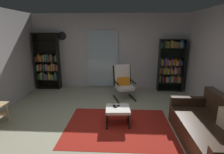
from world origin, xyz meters
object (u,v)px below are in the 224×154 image
at_px(tv_remote, 117,106).
at_px(cell_phone, 115,106).
at_px(leather_sofa, 214,132).
at_px(wall_clock, 62,36).
at_px(ottoman, 118,111).
at_px(bookshelf_near_tv, 48,64).
at_px(lounge_armchair, 123,81).
at_px(bookshelf_near_sofa, 170,65).

bearing_deg(tv_remote, cell_phone, -152.06).
height_order(leather_sofa, wall_clock, wall_clock).
height_order(ottoman, tv_remote, tv_remote).
bearing_deg(bookshelf_near_tv, leather_sofa, -36.64).
distance_m(leather_sofa, ottoman, 1.85).
distance_m(lounge_armchair, tv_remote, 1.54).
bearing_deg(leather_sofa, tv_remote, 155.48).
bearing_deg(leather_sofa, bookshelf_near_tv, 143.36).
relative_size(cell_phone, wall_clock, 0.48).
xyz_separation_m(ottoman, tv_remote, (-0.01, 0.06, 0.08)).
distance_m(ottoman, tv_remote, 0.10).
height_order(lounge_armchair, cell_phone, lounge_armchair).
distance_m(bookshelf_near_sofa, cell_phone, 3.00).
bearing_deg(ottoman, lounge_armchair, 84.97).
height_order(lounge_armchair, wall_clock, wall_clock).
xyz_separation_m(lounge_armchair, ottoman, (-0.14, -1.59, -0.22)).
xyz_separation_m(bookshelf_near_sofa, lounge_armchair, (-1.60, -0.81, -0.37)).
relative_size(bookshelf_near_sofa, wall_clock, 6.06).
bearing_deg(bookshelf_near_tv, cell_phone, -43.91).
height_order(bookshelf_near_tv, wall_clock, wall_clock).
height_order(bookshelf_near_sofa, leather_sofa, bookshelf_near_sofa).
bearing_deg(ottoman, tv_remote, 101.69).
height_order(bookshelf_near_tv, leather_sofa, bookshelf_near_tv).
relative_size(bookshelf_near_sofa, lounge_armchair, 1.72).
height_order(bookshelf_near_tv, bookshelf_near_sofa, bookshelf_near_tv).
height_order(bookshelf_near_tv, cell_phone, bookshelf_near_tv).
bearing_deg(wall_clock, bookshelf_near_sofa, -2.66).
distance_m(bookshelf_near_sofa, tv_remote, 2.97).
xyz_separation_m(bookshelf_near_tv, bookshelf_near_sofa, (4.26, -0.02, 0.03)).
distance_m(leather_sofa, wall_clock, 5.19).
bearing_deg(bookshelf_near_tv, lounge_armchair, -17.34).
height_order(cell_phone, wall_clock, wall_clock).
bearing_deg(leather_sofa, lounge_armchair, 124.12).
bearing_deg(lounge_armchair, bookshelf_near_sofa, 26.72).
xyz_separation_m(tv_remote, wall_clock, (-1.97, 2.51, 1.46)).
relative_size(ottoman, tv_remote, 3.81).
bearing_deg(bookshelf_near_sofa, leather_sofa, -90.64).
bearing_deg(wall_clock, cell_phone, -52.60).
xyz_separation_m(lounge_armchair, cell_phone, (-0.21, -1.53, -0.15)).
bearing_deg(cell_phone, ottoman, -58.07).
height_order(lounge_armchair, ottoman, lounge_armchair).
bearing_deg(lounge_armchair, wall_clock, 155.26).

